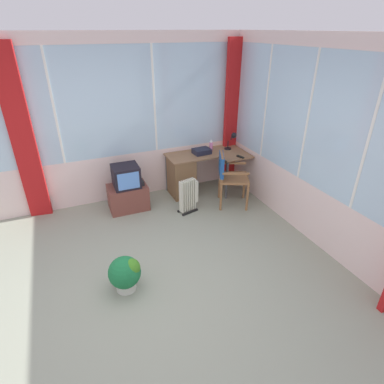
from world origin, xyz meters
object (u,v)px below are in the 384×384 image
desk_lamp (233,139)px  wooden_armchair (227,172)px  potted_plant (126,273)px  tv_remote (240,157)px  space_heater (189,195)px  spray_bottle (211,145)px  paper_tray (202,151)px  tv_on_stand (128,190)px  desk (185,174)px

desk_lamp → wooden_armchair: bearing=-126.0°
wooden_armchair → potted_plant: bearing=-146.7°
tv_remote → space_heater: 1.16m
desk_lamp → spray_bottle: size_ratio=1.51×
tv_remote → spray_bottle: spray_bottle is taller
space_heater → tv_remote: bearing=9.5°
tv_remote → paper_tray: paper_tray is taller
tv_remote → spray_bottle: 0.61m
paper_tray → wooden_armchair: (0.18, -0.64, -0.18)m
spray_bottle → potted_plant: (-2.10, -2.06, -0.60)m
spray_bottle → space_heater: size_ratio=0.37×
paper_tray → tv_on_stand: size_ratio=0.38×
tv_remote → tv_on_stand: (-1.96, 0.31, -0.41)m
tv_remote → desk_lamp: bearing=62.0°
desk_lamp → space_heater: bearing=-152.6°
desk → spray_bottle: 0.71m
tv_on_stand → space_heater: (0.91, -0.49, -0.05)m
tv_on_stand → space_heater: tv_on_stand is taller
desk → desk_lamp: 1.09m
desk_lamp → tv_remote: bearing=-100.8°
spray_bottle → wooden_armchair: spray_bottle is taller
paper_tray → wooden_armchair: wooden_armchair is taller
tv_remote → spray_bottle: (-0.32, 0.52, 0.09)m
spray_bottle → paper_tray: 0.25m
potted_plant → spray_bottle: bearing=44.5°
spray_bottle → space_heater: bearing=-136.6°
tv_remote → paper_tray: (-0.55, 0.44, 0.03)m
desk → paper_tray: paper_tray is taller
desk → tv_on_stand: tv_on_stand is taller
desk → desk_lamp: desk_lamp is taller
desk → desk_lamp: bearing=-1.7°
desk → tv_remote: bearing=-26.7°
tv_remote → potted_plant: size_ratio=0.34×
spray_bottle → wooden_armchair: bearing=-93.6°
spray_bottle → potted_plant: spray_bottle is taller
tv_remote → potted_plant: bearing=-164.6°
space_heater → desk_lamp: bearing=27.4°
spray_bottle → paper_tray: (-0.23, -0.08, -0.06)m
desk → potted_plant: size_ratio=3.22×
tv_on_stand → potted_plant: size_ratio=1.77×
desk_lamp → desk: bearing=178.3°
desk_lamp → wooden_armchair: 0.83m
wooden_armchair → tv_on_stand: 1.69m
paper_tray → space_heater: paper_tray is taller
desk_lamp → space_heater: size_ratio=0.56×
space_heater → potted_plant: 1.93m
tv_remote → space_heater: (-1.05, -0.18, -0.46)m
tv_on_stand → potted_plant: bearing=-103.8°
tv_remote → space_heater: bearing=172.3°
tv_on_stand → potted_plant: (-0.46, -1.85, -0.10)m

